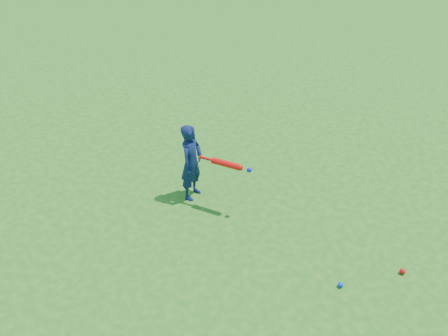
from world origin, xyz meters
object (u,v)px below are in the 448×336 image
ground_ball_blue (340,285)px  ground_ball_red (403,271)px  child (191,162)px  bat_swing (228,164)px

ground_ball_blue → ground_ball_red: bearing=49.8°
ground_ball_red → ground_ball_blue: bearing=-130.2°
child → ground_ball_red: 3.03m
ground_ball_red → child: bearing=-177.1°
child → ground_ball_blue: size_ratio=17.99×
ground_ball_red → ground_ball_blue: 0.80m
child → ground_ball_blue: child is taller
bat_swing → child: bearing=175.4°
ground_ball_blue → bat_swing: bearing=165.3°
ground_ball_red → bat_swing: bearing=-177.2°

